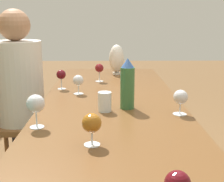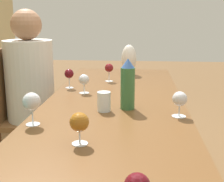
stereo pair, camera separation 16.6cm
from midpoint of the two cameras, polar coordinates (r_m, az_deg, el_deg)
dining_table at (r=1.74m, az=2.84°, el=-5.40°), size 2.47×0.81×0.76m
water_bottle at (r=1.66m, az=5.75°, el=1.12°), size 0.08×0.08×0.27m
water_tumbler at (r=1.63m, az=1.42°, el=-1.98°), size 0.07×0.07×0.10m
vase at (r=2.64m, az=4.91°, el=5.82°), size 0.13×0.13×0.25m
wine_glass_0 at (r=2.15m, az=-5.68°, el=3.05°), size 0.06×0.06×0.13m
wine_glass_1 at (r=1.44m, az=-11.34°, el=-2.03°), size 0.08×0.08×0.15m
wine_glass_2 at (r=2.36m, az=1.47°, el=4.12°), size 0.06×0.06×0.14m
wine_glass_3 at (r=2.00m, az=-2.80°, el=1.97°), size 0.07×0.07×0.12m
wine_glass_4 at (r=1.21m, az=-2.10°, el=-5.88°), size 0.08×0.08×0.13m
wine_glass_6 at (r=1.59m, az=15.23°, el=-1.55°), size 0.07×0.07×0.13m
chair_far at (r=2.47m, az=-14.34°, el=-3.55°), size 0.44×0.44×1.01m
person_far at (r=2.40m, az=-12.50°, el=0.01°), size 0.36×0.36×1.29m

